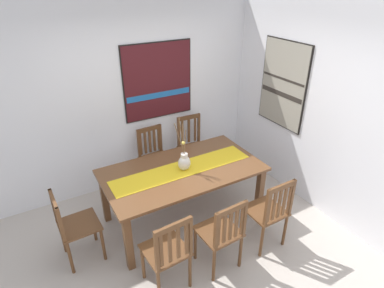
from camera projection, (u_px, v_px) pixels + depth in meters
The scene contains 14 objects.
ground_plane at pixel (202, 250), 3.84m from camera, with size 6.40×6.40×0.03m, color #B2A89E.
wall_back at pixel (137, 97), 4.62m from camera, with size 6.40×0.12×2.70m, color silver.
wall_side at pixel (331, 116), 4.00m from camera, with size 0.12×6.40×2.70m, color silver.
dining_table at pixel (183, 175), 4.03m from camera, with size 1.97×1.07×0.77m.
table_runner at pixel (182, 169), 3.98m from camera, with size 1.81×0.36×0.01m, color gold.
centerpiece_vase at pixel (184, 161), 3.91m from camera, with size 0.19×0.15×0.69m.
chair_0 at pixel (154, 156), 4.80m from camera, with size 0.44×0.44×0.93m.
chair_1 at pixel (74, 225), 3.50m from camera, with size 0.44×0.44×0.91m.
chair_2 at pixel (193, 146), 5.08m from camera, with size 0.44×0.44×0.97m.
chair_3 at pixel (168, 251), 3.15m from camera, with size 0.44×0.44×0.95m.
chair_4 at pixel (269, 211), 3.68m from camera, with size 0.42×0.42×0.96m.
chair_5 at pixel (222, 232), 3.39m from camera, with size 0.44×0.44×0.93m.
painting_on_back_wall at pixel (158, 81), 4.61m from camera, with size 1.06×0.05×1.11m.
painting_on_side_wall at pixel (283, 85), 4.50m from camera, with size 0.05×0.84×1.22m.
Camera 1 is at (-1.48, -2.36, 2.92)m, focal length 29.89 mm.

